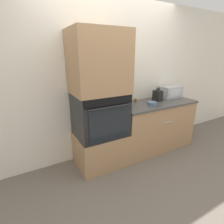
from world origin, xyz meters
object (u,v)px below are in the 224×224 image
object	(u,v)px
wall_oven	(100,114)
microwave	(170,92)
condiment_jar_mid	(155,97)
bowl	(152,103)
condiment_jar_far	(135,100)
knife_block	(158,96)
condiment_jar_near	(122,102)

from	to	relation	value
wall_oven	microwave	xyz separation A→B (m)	(1.57, 0.15, 0.15)
microwave	condiment_jar_mid	bearing A→B (deg)	172.69
wall_oven	microwave	distance (m)	1.59
bowl	condiment_jar_far	distance (m)	0.32
wall_oven	knife_block	size ratio (longest dim) A/B	3.16
condiment_jar_mid	condiment_jar_near	bearing A→B (deg)	-176.65
condiment_jar_near	condiment_jar_far	distance (m)	0.30
knife_block	condiment_jar_mid	world-z (taller)	knife_block
wall_oven	condiment_jar_far	bearing A→B (deg)	13.93
bowl	condiment_jar_mid	distance (m)	0.43
condiment_jar_mid	condiment_jar_far	world-z (taller)	condiment_jar_mid
wall_oven	condiment_jar_near	xyz separation A→B (m)	(0.48, 0.15, 0.09)
bowl	condiment_jar_mid	size ratio (longest dim) A/B	2.02
bowl	condiment_jar_mid	world-z (taller)	condiment_jar_mid
condiment_jar_far	knife_block	bearing A→B (deg)	-17.21
wall_oven	condiment_jar_far	xyz separation A→B (m)	(0.78, 0.19, 0.08)
wall_oven	microwave	size ratio (longest dim) A/B	1.81
wall_oven	condiment_jar_far	distance (m)	0.80
microwave	condiment_jar_mid	world-z (taller)	microwave
condiment_jar_far	condiment_jar_near	bearing A→B (deg)	-172.17
knife_block	condiment_jar_mid	xyz separation A→B (m)	(0.06, 0.13, -0.06)
microwave	knife_block	world-z (taller)	knife_block
wall_oven	bowl	bearing A→B (deg)	-5.91
wall_oven	condiment_jar_far	size ratio (longest dim) A/B	10.56
bowl	condiment_jar_mid	bearing A→B (deg)	42.27
microwave	condiment_jar_mid	size ratio (longest dim) A/B	5.22
microwave	condiment_jar_far	world-z (taller)	microwave
wall_oven	knife_block	world-z (taller)	wall_oven
bowl	knife_block	bearing A→B (deg)	32.12
condiment_jar_mid	knife_block	bearing A→B (deg)	-114.72
condiment_jar_near	condiment_jar_far	bearing A→B (deg)	7.83
knife_block	bowl	bearing A→B (deg)	-147.88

